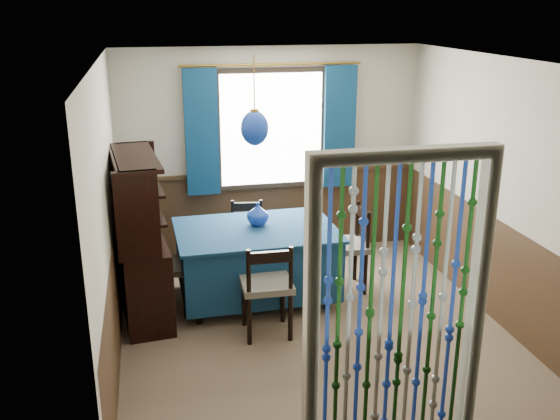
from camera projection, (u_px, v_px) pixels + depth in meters
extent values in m
plane|color=brown|center=(312.00, 327.00, 5.99)|extent=(4.00, 4.00, 0.00)
plane|color=silver|center=(317.00, 60.00, 5.20)|extent=(4.00, 4.00, 0.00)
plane|color=#B9B098|center=(271.00, 153.00, 7.45)|extent=(3.60, 0.00, 3.60)
plane|color=#B9B098|center=(401.00, 302.00, 3.74)|extent=(3.60, 0.00, 3.60)
plane|color=#B9B098|center=(107.00, 216.00, 5.24)|extent=(0.00, 4.00, 4.00)
plane|color=#B9B098|center=(496.00, 191.00, 5.96)|extent=(0.00, 4.00, 4.00)
plane|color=#392615|center=(271.00, 213.00, 7.67)|extent=(3.60, 0.00, 3.60)
plane|color=#392615|center=(393.00, 406.00, 3.99)|extent=(3.60, 0.00, 3.60)
plane|color=#392615|center=(117.00, 297.00, 5.48)|extent=(0.00, 4.00, 4.00)
plane|color=#392615|center=(486.00, 263.00, 6.19)|extent=(0.00, 4.00, 4.00)
cube|color=black|center=(271.00, 129.00, 7.31)|extent=(1.32, 0.12, 1.42)
cube|color=navy|center=(256.00, 260.00, 6.43)|extent=(1.58, 1.09, 0.63)
cube|color=navy|center=(256.00, 230.00, 6.33)|extent=(1.64, 1.15, 0.03)
cylinder|color=black|center=(199.00, 317.00, 6.03)|extent=(0.07, 0.07, 0.14)
cylinder|color=black|center=(327.00, 303.00, 6.32)|extent=(0.07, 0.07, 0.14)
cylinder|color=black|center=(191.00, 283.00, 6.77)|extent=(0.07, 0.07, 0.14)
cylinder|color=black|center=(306.00, 271.00, 7.06)|extent=(0.07, 0.07, 0.14)
cylinder|color=black|center=(249.00, 321.00, 5.61)|extent=(0.05, 0.05, 0.47)
cylinder|color=black|center=(290.00, 317.00, 5.68)|extent=(0.05, 0.05, 0.47)
cylinder|color=black|center=(244.00, 303.00, 5.94)|extent=(0.05, 0.05, 0.47)
cylinder|color=black|center=(283.00, 300.00, 6.01)|extent=(0.05, 0.05, 0.47)
cube|color=#5B5549|center=(266.00, 284.00, 5.73)|extent=(0.47, 0.45, 0.06)
cube|color=black|center=(270.00, 257.00, 5.44)|extent=(0.40, 0.05, 0.10)
cylinder|color=black|center=(249.00, 274.00, 5.46)|extent=(0.04, 0.04, 0.46)
cylinder|color=black|center=(291.00, 271.00, 5.52)|extent=(0.04, 0.04, 0.46)
cylinder|color=black|center=(261.00, 250.00, 7.31)|extent=(0.04, 0.04, 0.41)
cylinder|color=black|center=(234.00, 250.00, 7.30)|extent=(0.04, 0.04, 0.41)
cylinder|color=black|center=(262.00, 260.00, 7.02)|extent=(0.04, 0.04, 0.41)
cylinder|color=black|center=(233.00, 260.00, 7.01)|extent=(0.04, 0.04, 0.41)
cube|color=#5B5549|center=(247.00, 236.00, 7.09)|extent=(0.46, 0.44, 0.05)
cube|color=black|center=(247.00, 206.00, 7.14)|extent=(0.34, 0.09, 0.09)
cylinder|color=black|center=(261.00, 217.00, 7.19)|extent=(0.04, 0.04, 0.40)
cylinder|color=black|center=(233.00, 217.00, 7.18)|extent=(0.04, 0.04, 0.40)
cylinder|color=black|center=(154.00, 283.00, 6.40)|extent=(0.04, 0.04, 0.45)
cylinder|color=black|center=(150.00, 298.00, 6.06)|extent=(0.04, 0.04, 0.45)
cylinder|color=black|center=(187.00, 281.00, 6.43)|extent=(0.04, 0.04, 0.45)
cylinder|color=black|center=(185.00, 297.00, 6.09)|extent=(0.04, 0.04, 0.45)
cube|color=#5B5549|center=(168.00, 266.00, 6.17)|extent=(0.47, 0.49, 0.06)
cube|color=black|center=(147.00, 235.00, 6.05)|extent=(0.09, 0.38, 0.10)
cylinder|color=black|center=(150.00, 242.00, 6.26)|extent=(0.04, 0.04, 0.44)
cylinder|color=black|center=(146.00, 256.00, 5.92)|extent=(0.04, 0.04, 0.44)
cylinder|color=black|center=(365.00, 274.00, 6.59)|extent=(0.05, 0.05, 0.47)
cylinder|color=black|center=(355.00, 260.00, 6.94)|extent=(0.05, 0.05, 0.47)
cylinder|color=black|center=(333.00, 276.00, 6.53)|extent=(0.05, 0.05, 0.47)
cylinder|color=black|center=(324.00, 262.00, 6.88)|extent=(0.05, 0.05, 0.47)
cube|color=#5B5549|center=(345.00, 245.00, 6.65)|extent=(0.45, 0.47, 0.06)
cube|color=black|center=(363.00, 214.00, 6.58)|extent=(0.06, 0.40, 0.10)
cylinder|color=black|center=(368.00, 233.00, 6.45)|extent=(0.04, 0.04, 0.46)
cylinder|color=black|center=(358.00, 221.00, 6.80)|extent=(0.04, 0.04, 0.46)
cube|color=black|center=(143.00, 275.00, 6.16)|extent=(0.55, 1.27, 0.81)
cube|color=black|center=(137.00, 216.00, 5.36)|extent=(0.38, 0.09, 0.81)
cube|color=black|center=(138.00, 180.00, 6.45)|extent=(0.38, 0.09, 0.81)
cube|color=black|center=(135.00, 157.00, 5.78)|extent=(0.50, 1.27, 0.04)
cube|color=black|center=(116.00, 198.00, 5.86)|extent=(0.16, 1.21, 0.81)
cube|color=black|center=(142.00, 208.00, 5.95)|extent=(0.45, 1.18, 0.02)
cube|color=black|center=(140.00, 182.00, 5.86)|extent=(0.45, 1.18, 0.02)
cylinder|color=olive|center=(254.00, 92.00, 5.89)|extent=(0.01, 0.01, 0.69)
ellipsoid|color=navy|center=(255.00, 128.00, 6.00)|extent=(0.27, 0.27, 0.34)
cylinder|color=olive|center=(254.00, 111.00, 5.94)|extent=(0.08, 0.08, 0.03)
imported|color=navy|center=(258.00, 215.00, 6.41)|extent=(0.26, 0.26, 0.22)
imported|color=beige|center=(144.00, 215.00, 5.66)|extent=(0.23, 0.23, 0.05)
imported|color=beige|center=(145.00, 220.00, 6.22)|extent=(0.18, 0.18, 0.18)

